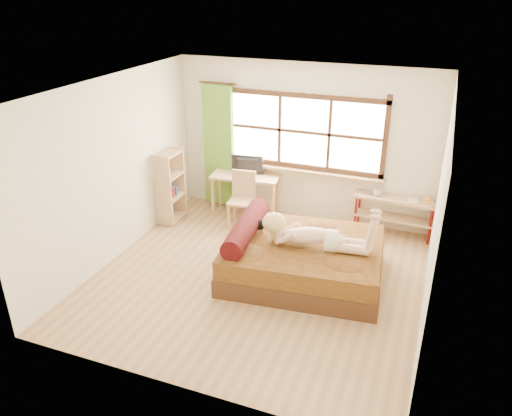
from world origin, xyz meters
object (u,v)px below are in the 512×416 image
at_px(chair, 243,195).
at_px(desk, 246,180).
at_px(woman, 315,225).
at_px(kitten, 259,223).
at_px(bed, 300,258).
at_px(bookshelf, 170,186).
at_px(pipe_shelf, 395,208).

bearing_deg(chair, desk, 96.97).
xyz_separation_m(woman, kitten, (-0.87, 0.15, -0.20)).
relative_size(bed, chair, 2.50).
bearing_deg(bed, bookshelf, 153.90).
xyz_separation_m(woman, chair, (-1.62, 1.35, -0.35)).
xyz_separation_m(woman, bookshelf, (-2.82, 1.01, -0.23)).
height_order(desk, pipe_shelf, desk).
height_order(bed, kitten, bed).
relative_size(kitten, pipe_shelf, 0.25).
xyz_separation_m(woman, pipe_shelf, (0.89, 1.83, -0.39)).
bearing_deg(bed, kitten, 165.14).
bearing_deg(bed, pipe_shelf, 52.71).
height_order(woman, pipe_shelf, woman).
relative_size(desk, bookshelf, 0.99).
bearing_deg(bookshelf, desk, 30.50).
xyz_separation_m(pipe_shelf, bookshelf, (-3.71, -0.82, 0.16)).
relative_size(pipe_shelf, bookshelf, 1.05).
relative_size(kitten, desk, 0.26).
distance_m(desk, chair, 0.40).
xyz_separation_m(bed, kitten, (-0.67, 0.11, 0.38)).
bearing_deg(bookshelf, chair, 13.99).
bearing_deg(desk, woman, -52.03).
bearing_deg(woman, bookshelf, 154.45).
distance_m(kitten, pipe_shelf, 2.44).
height_order(chair, pipe_shelf, chair).
bearing_deg(bed, chair, 131.36).
bearing_deg(bed, desk, 126.08).
bearing_deg(bookshelf, woman, -21.41).
relative_size(woman, desk, 1.21).
bearing_deg(kitten, bookshelf, 150.37).
distance_m(chair, bookshelf, 1.26).
height_order(woman, desk, woman).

